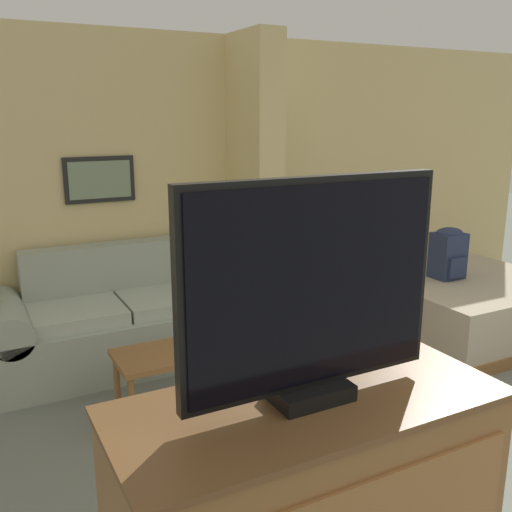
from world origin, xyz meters
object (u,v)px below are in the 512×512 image
(tv, at_px, (313,293))
(backpack, at_px, (448,252))
(bed, at_px, (445,297))
(coffee_table, at_px, (170,360))
(couch, at_px, (120,322))

(tv, xyz_separation_m, backpack, (2.90, 2.22, -0.69))
(bed, bearing_deg, coffee_table, -171.62)
(tv, distance_m, bed, 4.05)
(coffee_table, distance_m, tv, 2.22)
(coffee_table, height_order, tv, tv)
(bed, bearing_deg, couch, 168.74)
(tv, xyz_separation_m, bed, (3.07, 2.37, -1.17))
(bed, bearing_deg, backpack, -137.71)
(coffee_table, distance_m, backpack, 2.73)
(coffee_table, bearing_deg, couch, 93.70)
(couch, relative_size, backpack, 4.25)
(couch, bearing_deg, tv, -92.82)
(couch, distance_m, bed, 2.98)
(couch, xyz_separation_m, coffee_table, (0.06, -1.00, 0.06))
(couch, xyz_separation_m, backpack, (2.76, -0.73, 0.42))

